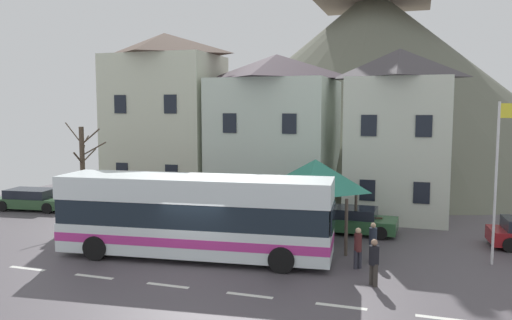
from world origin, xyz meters
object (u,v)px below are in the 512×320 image
parked_car_01 (149,207)px  public_bench (363,225)px  parked_car_03 (33,199)px  parked_car_00 (354,220)px  pedestrian_02 (373,240)px  townhouse_00 (166,119)px  townhouse_02 (398,134)px  pedestrian_01 (374,261)px  bus_shelter (315,175)px  transit_bus (194,217)px  hilltop_castle (372,77)px  bare_tree_01 (83,169)px  pedestrian_00 (358,247)px  flagpole (499,170)px  townhouse_01 (276,131)px

parked_car_01 → public_bench: (11.75, -0.05, -0.13)m
parked_car_03 → parked_car_00: bearing=-5.8°
parked_car_01 → pedestrian_02: 13.31m
townhouse_00 → pedestrian_02: 17.15m
townhouse_02 → pedestrian_01: 12.35m
bus_shelter → parked_car_01: size_ratio=0.87×
transit_bus → public_bench: transit_bus is taller
hilltop_castle → bare_tree_01: (-13.29, -27.03, -6.44)m
townhouse_02 → parked_car_00: 6.29m
parked_car_00 → pedestrian_00: pedestrian_00 is taller
public_bench → flagpole: flagpole is taller
townhouse_02 → public_bench: bearing=-105.7°
bare_tree_01 → flagpole: bearing=-6.6°
bus_shelter → bare_tree_01: 13.52m
townhouse_00 → pedestrian_02: bearing=-32.8°
transit_bus → flagpole: 12.10m
hilltop_castle → bare_tree_01: 30.80m
pedestrian_02 → public_bench: 4.41m
parked_car_03 → townhouse_01: bearing=15.9°
parked_car_03 → pedestrian_00: pedestrian_00 is taller
bare_tree_01 → parked_car_01: bearing=12.8°
hilltop_castle → parked_car_01: 29.20m
flagpole → townhouse_01: bearing=142.3°
townhouse_02 → public_bench: 6.42m
townhouse_02 → bus_shelter: size_ratio=2.45×
townhouse_02 → townhouse_01: bearing=172.7°
townhouse_00 → townhouse_01: bearing=7.7°
parked_car_01 → pedestrian_00: pedestrian_00 is taller
parked_car_00 → pedestrian_00: size_ratio=2.55×
townhouse_00 → pedestrian_02: (13.91, -8.95, -4.54)m
parked_car_03 → pedestrian_02: (20.50, -4.33, 0.26)m
transit_bus → parked_car_00: (5.72, 6.17, -1.07)m
townhouse_00 → flagpole: townhouse_00 is taller
pedestrian_01 → public_bench: 7.18m
public_bench → bare_tree_01: 15.60m
parked_car_01 → pedestrian_00: bearing=-29.9°
flagpole → townhouse_00: bearing=157.0°
townhouse_01 → parked_car_01: size_ratio=2.14×
bare_tree_01 → parked_car_03: bearing=169.4°
parked_car_00 → parked_car_03: parked_car_00 is taller
public_bench → pedestrian_00: bearing=-86.2°
transit_bus → flagpole: size_ratio=1.79×
parked_car_00 → flagpole: size_ratio=0.63×
pedestrian_02 → bare_tree_01: 16.72m
townhouse_00 → townhouse_02: townhouse_00 is taller
parked_car_01 → pedestrian_02: bearing=-25.0°
pedestrian_01 → pedestrian_00: bearing=113.2°
pedestrian_00 → townhouse_01: bearing=120.1°
hilltop_castle → flagpole: 30.89m
townhouse_00 → bare_tree_01: size_ratio=2.03×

